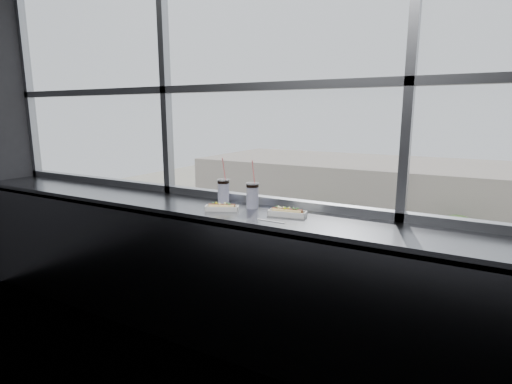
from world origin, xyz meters
The scene contains 23 objects.
wall_back_lower centered at (0.00, 1.50, 0.55)m, with size 6.00×6.00×0.00m, color black.
window_glass centered at (0.00, 1.52, 2.30)m, with size 6.00×6.00×0.00m, color silver.
window_mullions centered at (0.00, 1.50, 2.30)m, with size 6.00×0.08×2.40m, color gray, non-canonical shape.
counter centered at (0.00, 1.23, 1.07)m, with size 6.00×0.55×0.06m, color slate.
counter_fascia centered at (0.00, 0.97, 0.55)m, with size 6.00×0.04×1.04m, color slate.
hotdog_tray_left centered at (-0.19, 1.15, 1.12)m, with size 0.25×0.17×0.06m.
hotdog_tray_right centered at (0.29, 1.24, 1.13)m, with size 0.28×0.13×0.07m.
soda_cup_left centered at (-0.32, 1.36, 1.21)m, with size 0.10×0.10×0.37m.
soda_cup_right centered at (-0.04, 1.33, 1.21)m, with size 0.10×0.10×0.37m.
loose_straw centered at (0.26, 1.06, 1.10)m, with size 0.01×0.01×0.20m, color white.
wrapper centered at (-0.33, 1.19, 1.11)m, with size 0.10×0.07×0.02m, color silver.
plaza_ground centered at (0.00, 45.00, -11.00)m, with size 120.00×120.00×0.00m, color #B4AC96.
street_asphalt centered at (0.00, 21.50, -10.97)m, with size 80.00×10.00×0.06m, color black.
far_sidewalk centered at (0.00, 29.50, -10.98)m, with size 80.00×6.00×0.04m, color #B4AC96.
far_building centered at (0.00, 39.50, -7.00)m, with size 50.00×14.00×8.00m, color #AA9D8E.
car_near_b centered at (-6.76, 17.50, -10.00)m, with size 5.61×2.34×1.87m, color black.
car_near_a centered at (-13.69, 17.50, -9.99)m, with size 5.68×2.37×1.89m, color #919AAC.
car_far_a centered at (-9.65, 25.50, -9.81)m, with size 6.76×2.82×2.25m, color black.
car_near_c centered at (1.26, 17.50, -9.89)m, with size 6.31×2.63×2.10m, color maroon.
pedestrian_b centered at (-0.68, 29.60, -9.97)m, with size 0.88×0.66×1.97m, color #66605B.
pedestrian_a centered at (-4.13, 30.47, -9.98)m, with size 0.87×0.65×1.95m, color #66605B.
tree_left centered at (-10.38, 29.50, -7.59)m, with size 3.22×3.22×5.03m.
tree_center centered at (0.56, 29.50, -7.13)m, with size 3.65×3.65×5.71m.
Camera 1 is at (1.42, -1.21, 1.81)m, focal length 28.00 mm.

